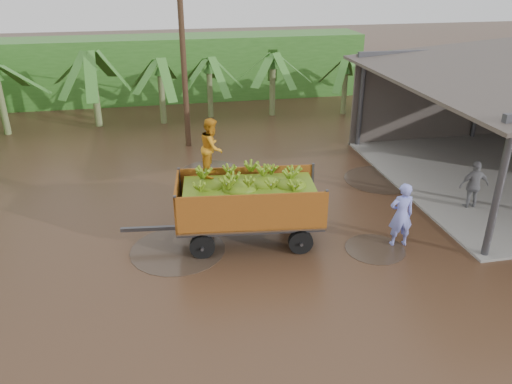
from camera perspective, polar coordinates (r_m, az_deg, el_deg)
ground at (r=16.33m, az=1.63°, el=-2.52°), size 100.00×100.00×0.00m
hedge_north at (r=30.68m, az=-9.00°, el=13.85°), size 22.00×3.00×3.60m
banana_trailer at (r=14.29m, az=-0.93°, el=-0.95°), size 5.86×2.46×3.60m
man_blue at (r=14.75m, az=16.26°, el=-2.51°), size 0.74×0.51×1.94m
man_grey at (r=17.79m, az=23.64°, el=0.70°), size 1.02×0.48×1.70m
utility_pole at (r=21.67m, az=-8.34°, el=15.59°), size 1.20×0.24×8.10m
banana_plants at (r=21.21m, az=-19.24°, el=7.80°), size 24.49×20.30×4.15m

